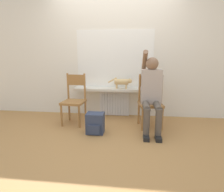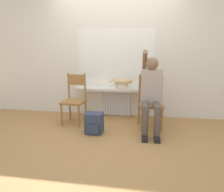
{
  "view_description": "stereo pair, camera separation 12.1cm",
  "coord_description": "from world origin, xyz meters",
  "px_view_note": "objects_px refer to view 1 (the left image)",
  "views": [
    {
      "loc": [
        0.39,
        -2.65,
        1.26
      ],
      "look_at": [
        0.0,
        0.71,
        0.51
      ],
      "focal_mm": 30.0,
      "sensor_mm": 36.0,
      "label": 1
    },
    {
      "loc": [
        0.51,
        -2.63,
        1.26
      ],
      "look_at": [
        0.0,
        0.71,
        0.51
      ],
      "focal_mm": 30.0,
      "sensor_mm": 36.0,
      "label": 2
    }
  ],
  "objects_px": {
    "chair_left": "(74,99)",
    "cat": "(123,82)",
    "person": "(152,91)",
    "backpack": "(95,123)",
    "chair_right": "(150,101)"
  },
  "relations": [
    {
      "from": "chair_left",
      "to": "cat",
      "type": "distance_m",
      "value": 0.99
    },
    {
      "from": "person",
      "to": "cat",
      "type": "bearing_deg",
      "value": 134.41
    },
    {
      "from": "cat",
      "to": "backpack",
      "type": "distance_m",
      "value": 1.08
    },
    {
      "from": "backpack",
      "to": "person",
      "type": "bearing_deg",
      "value": 17.83
    },
    {
      "from": "person",
      "to": "cat",
      "type": "relative_size",
      "value": 2.81
    },
    {
      "from": "chair_left",
      "to": "backpack",
      "type": "height_order",
      "value": "chair_left"
    },
    {
      "from": "chair_left",
      "to": "chair_right",
      "type": "xyz_separation_m",
      "value": [
        1.38,
        -0.0,
        0.0
      ]
    },
    {
      "from": "backpack",
      "to": "chair_left",
      "type": "bearing_deg",
      "value": 138.49
    },
    {
      "from": "chair_right",
      "to": "backpack",
      "type": "bearing_deg",
      "value": -164.7
    },
    {
      "from": "chair_left",
      "to": "cat",
      "type": "bearing_deg",
      "value": 29.42
    },
    {
      "from": "chair_left",
      "to": "cat",
      "type": "xyz_separation_m",
      "value": [
        0.87,
        0.4,
        0.28
      ]
    },
    {
      "from": "person",
      "to": "backpack",
      "type": "bearing_deg",
      "value": -162.17
    },
    {
      "from": "chair_left",
      "to": "cat",
      "type": "height_order",
      "value": "chair_left"
    },
    {
      "from": "cat",
      "to": "backpack",
      "type": "height_order",
      "value": "cat"
    },
    {
      "from": "chair_left",
      "to": "person",
      "type": "height_order",
      "value": "person"
    }
  ]
}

